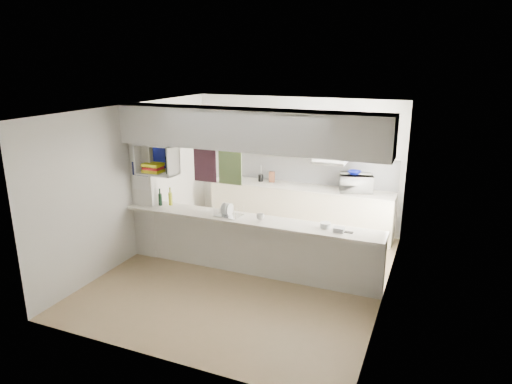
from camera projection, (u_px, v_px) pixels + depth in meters
The scene contains 16 objects.
floor at pixel (248, 272), 7.32m from camera, with size 4.80×4.80×0.00m, color tan.
ceiling at pixel (247, 109), 6.59m from camera, with size 4.80×4.80×0.00m, color white.
wall_back at pixel (296, 163), 9.08m from camera, with size 4.20×4.20×0.00m, color silver.
wall_left at pixel (134, 181), 7.73m from camera, with size 4.80×4.80×0.00m, color silver.
wall_right at pixel (390, 212), 6.18m from camera, with size 4.80×4.80×0.00m, color silver.
servery_partition at pixel (237, 171), 6.92m from camera, with size 4.20×0.50×2.60m.
cubby_shelf at pixel (157, 161), 7.36m from camera, with size 0.65×0.35×0.50m.
kitchen_run at pixel (299, 190), 8.92m from camera, with size 3.60×0.63×2.24m.
microwave at pixel (356, 183), 8.45m from camera, with size 0.59×0.40×0.33m, color white.
bowl at pixel (355, 173), 8.42m from camera, with size 0.25×0.25×0.06m, color #0C158B.
dish_rack at pixel (229, 211), 7.15m from camera, with size 0.43×0.34×0.21m.
cup at pixel (260, 217), 6.93m from camera, with size 0.12×0.12×0.10m, color white.
wine_bottles at pixel (165, 199), 7.66m from camera, with size 0.21×0.14×0.31m.
plastic_tubs at pixel (331, 227), 6.59m from camera, with size 0.50×0.23×0.08m.
utensil_jar at pixel (261, 178), 9.19m from camera, with size 0.10×0.10×0.14m, color black.
knife_block at pixel (272, 177), 9.12m from camera, with size 0.11×0.08×0.21m, color brown.
Camera 1 is at (2.67, -6.11, 3.28)m, focal length 32.00 mm.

